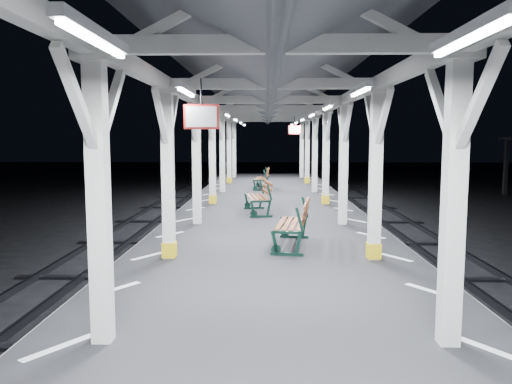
{
  "coord_description": "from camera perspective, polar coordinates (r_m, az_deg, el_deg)",
  "views": [
    {
      "loc": [
        -0.1,
        -7.57,
        3.37
      ],
      "look_at": [
        -0.32,
        3.11,
        2.2
      ],
      "focal_mm": 35.0,
      "sensor_mm": 36.0,
      "label": 1
    }
  ],
  "objects": [
    {
      "name": "bench_far",
      "position": [
        15.66,
        0.55,
        -0.47
      ],
      "size": [
        0.94,
        1.94,
        1.01
      ],
      "rotation": [
        0.0,
        0.0,
        0.14
      ],
      "color": "black",
      "rests_on": "platform"
    },
    {
      "name": "ground",
      "position": [
        8.29,
        1.84,
        -17.74
      ],
      "size": [
        120.0,
        120.0,
        0.0
      ],
      "primitive_type": "plane",
      "color": "black",
      "rests_on": "ground"
    },
    {
      "name": "bench_mid",
      "position": [
        10.88,
        4.6,
        -3.48
      ],
      "size": [
        0.93,
        1.93,
        1.0
      ],
      "rotation": [
        0.0,
        0.0,
        -0.14
      ],
      "color": "black",
      "rests_on": "platform"
    },
    {
      "name": "hazard_stripes_right",
      "position": [
        8.34,
        19.27,
        -10.61
      ],
      "size": [
        1.0,
        48.0,
        0.01
      ],
      "primitive_type": "cube",
      "color": "silver",
      "rests_on": "platform"
    },
    {
      "name": "platform",
      "position": [
        8.1,
        1.86,
        -14.51
      ],
      "size": [
        6.0,
        50.0,
        1.0
      ],
      "primitive_type": "cube",
      "color": "black",
      "rests_on": "ground"
    },
    {
      "name": "hazard_stripes_left",
      "position": [
        8.28,
        -15.65,
        -10.61
      ],
      "size": [
        1.0,
        48.0,
        0.01
      ],
      "primitive_type": "cube",
      "color": "silver",
      "rests_on": "platform"
    },
    {
      "name": "bench_extra",
      "position": [
        22.99,
        0.85,
        1.63
      ],
      "size": [
        0.76,
        1.81,
        0.96
      ],
      "rotation": [
        0.0,
        0.0,
        -0.05
      ],
      "color": "black",
      "rests_on": "platform"
    },
    {
      "name": "canopy",
      "position": [
        7.65,
        1.97,
        15.16
      ],
      "size": [
        5.4,
        49.0,
        4.65
      ],
      "color": "silver",
      "rests_on": "platform"
    }
  ]
}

